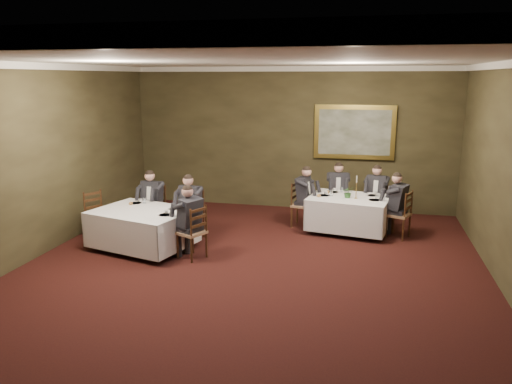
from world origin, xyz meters
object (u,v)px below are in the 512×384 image
at_px(chair_main_backleft, 337,207).
at_px(diner_main_endleft, 302,204).
at_px(chair_main_backright, 376,211).
at_px(chair_main_endright, 398,224).
at_px(diner_main_backleft, 338,198).
at_px(chair_main_endleft, 302,214).
at_px(diner_sec_backright, 191,215).
at_px(centerpiece, 348,192).
at_px(chair_sec_endleft, 99,226).
at_px(painting, 354,132).
at_px(chair_sec_backright, 192,225).
at_px(table_main, 349,211).
at_px(diner_main_endright, 399,213).
at_px(table_second, 143,226).
at_px(chair_sec_endright, 192,243).
at_px(chair_sec_backleft, 154,219).
at_px(diner_sec_backleft, 153,209).
at_px(diner_main_backright, 376,202).
at_px(diner_sec_endright, 192,231).
at_px(candlestick, 356,190).

bearing_deg(chair_main_backleft, diner_main_endleft, 40.50).
height_order(chair_main_backright, chair_main_endright, same).
distance_m(diner_main_backleft, chair_main_endleft, 1.06).
relative_size(chair_main_backleft, diner_main_endleft, 0.74).
height_order(diner_sec_backright, centerpiece, diner_sec_backright).
relative_size(chair_main_endright, chair_sec_endleft, 1.00).
relative_size(chair_main_backright, chair_main_endleft, 1.00).
distance_m(chair_main_backright, centerpiece, 1.19).
distance_m(chair_main_backright, diner_sec_backright, 4.19).
bearing_deg(painting, chair_main_endright, -61.69).
height_order(diner_main_backleft, chair_sec_backright, diner_main_backleft).
distance_m(table_main, diner_main_endright, 1.03).
bearing_deg(table_second, chair_main_backleft, 39.14).
distance_m(chair_main_endleft, chair_sec_endright, 2.96).
xyz_separation_m(diner_main_backleft, chair_sec_backleft, (-3.76, -1.83, -0.23)).
bearing_deg(table_main, diner_sec_backleft, -166.88).
relative_size(chair_sec_backleft, chair_sec_backright, 1.00).
bearing_deg(chair_main_endright, centerpiece, 106.45).
relative_size(diner_main_backright, chair_sec_endright, 1.35).
distance_m(chair_main_backright, diner_main_backright, 0.23).
relative_size(table_second, chair_sec_endleft, 2.10).
bearing_deg(diner_sec_endright, chair_main_endleft, -8.47).
bearing_deg(table_main, diner_main_endleft, 170.23).
relative_size(chair_sec_endright, diner_sec_endright, 0.74).
xyz_separation_m(chair_main_backleft, centerpiece, (0.27, -0.97, 0.61)).
xyz_separation_m(chair_sec_backleft, chair_sec_endleft, (-0.88, -0.73, 0.00)).
distance_m(diner_main_backleft, diner_sec_backright, 3.52).
relative_size(diner_main_backleft, chair_main_endleft, 1.35).
bearing_deg(chair_main_backright, centerpiece, 67.05).
bearing_deg(diner_sec_endright, chair_sec_backleft, 71.78).
bearing_deg(table_second, chair_main_backright, 31.70).
bearing_deg(diner_sec_endright, chair_main_backright, -21.22).
bearing_deg(table_main, painting, 90.00).
xyz_separation_m(chair_sec_backleft, chair_sec_backright, (0.94, -0.25, 0.00)).
relative_size(chair_sec_endleft, centerpiece, 3.90).
xyz_separation_m(diner_main_endleft, candlestick, (1.16, -0.26, 0.43)).
bearing_deg(diner_main_endleft, diner_main_backright, 120.66).
relative_size(diner_sec_backright, chair_sec_endright, 1.35).
relative_size(table_second, chair_main_endleft, 2.10).
bearing_deg(diner_sec_backright, diner_main_endleft, -136.93).
relative_size(diner_main_endright, painting, 0.70).
xyz_separation_m(diner_main_endleft, centerpiece, (0.99, -0.23, 0.38)).
xyz_separation_m(chair_main_endleft, diner_sec_endright, (-1.70, -2.43, 0.23)).
xyz_separation_m(diner_main_endright, diner_sec_endright, (-3.74, -2.08, 0.00)).
xyz_separation_m(diner_sec_backleft, painting, (4.06, 2.68, 1.45)).
xyz_separation_m(table_second, chair_sec_backright, (0.71, 0.78, -0.17)).
bearing_deg(table_main, chair_main_backright, 52.62).
bearing_deg(table_main, diner_main_backleft, 108.13).
height_order(diner_sec_backleft, chair_sec_backright, diner_sec_backleft).
bearing_deg(diner_main_backright, chair_sec_endleft, 37.32).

